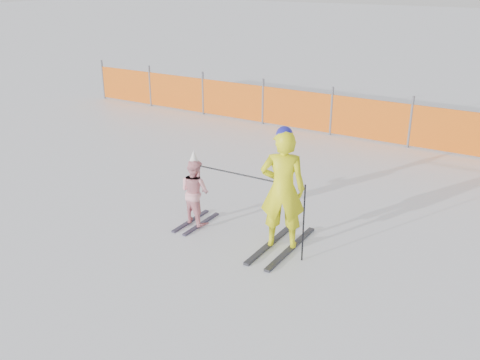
{
  "coord_description": "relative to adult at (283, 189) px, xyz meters",
  "views": [
    {
      "loc": [
        3.96,
        -5.96,
        4.0
      ],
      "look_at": [
        0.0,
        0.5,
        1.0
      ],
      "focal_mm": 40.0,
      "sensor_mm": 36.0,
      "label": 1
    }
  ],
  "objects": [
    {
      "name": "adult",
      "position": [
        0.0,
        0.0,
        0.0
      ],
      "size": [
        0.79,
        1.55,
        1.93
      ],
      "color": "black",
      "rests_on": "ground"
    },
    {
      "name": "child",
      "position": [
        -1.6,
        -0.02,
        -0.37
      ],
      "size": [
        0.61,
        0.97,
        1.3
      ],
      "color": "black",
      "rests_on": "ground"
    },
    {
      "name": "ground",
      "position": [
        -0.68,
        -0.59,
        -0.96
      ],
      "size": [
        120.0,
        120.0,
        0.0
      ],
      "primitive_type": "plane",
      "color": "white",
      "rests_on": "ground"
    },
    {
      "name": "safety_fence",
      "position": [
        -1.84,
        5.99,
        -0.41
      ],
      "size": [
        15.88,
        0.06,
        1.25
      ],
      "color": "#595960",
      "rests_on": "ground"
    },
    {
      "name": "ski_poles",
      "position": [
        -0.21,
        -0.1,
        -0.12
      ],
      "size": [
        1.94,
        0.22,
        1.2
      ],
      "color": "black",
      "rests_on": "ground"
    }
  ]
}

